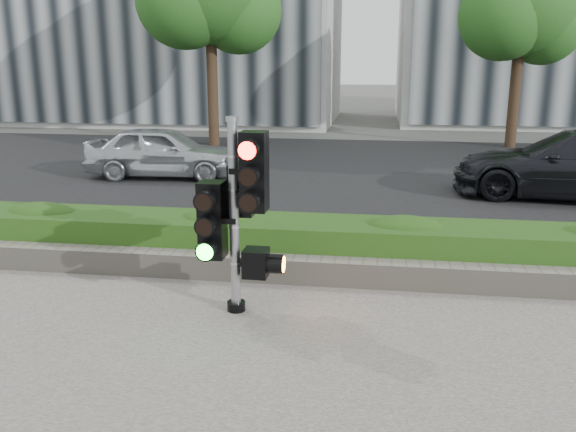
{
  "coord_description": "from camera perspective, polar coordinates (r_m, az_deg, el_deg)",
  "views": [
    {
      "loc": [
        1.06,
        -5.85,
        3.03
      ],
      "look_at": [
        0.11,
        0.6,
        1.3
      ],
      "focal_mm": 38.0,
      "sensor_mm": 36.0,
      "label": 1
    }
  ],
  "objects": [
    {
      "name": "road",
      "position": [
        16.17,
        4.46,
        4.05
      ],
      "size": [
        60.0,
        13.0,
        0.02
      ],
      "primitive_type": "cube",
      "color": "black",
      "rests_on": "ground"
    },
    {
      "name": "stone_wall",
      "position": [
        8.32,
        0.53,
        -5.01
      ],
      "size": [
        12.0,
        0.32,
        0.34
      ],
      "primitive_type": "cube",
      "color": "gray",
      "rests_on": "sidewalk"
    },
    {
      "name": "ground",
      "position": [
        6.67,
        -1.76,
        -12.13
      ],
      "size": [
        120.0,
        120.0,
        0.0
      ],
      "primitive_type": "plane",
      "color": "#51514C",
      "rests_on": "ground"
    },
    {
      "name": "hedge",
      "position": [
        8.87,
        1.11,
        -2.57
      ],
      "size": [
        12.0,
        1.0,
        0.68
      ],
      "primitive_type": "cube",
      "color": "#487C26",
      "rests_on": "sidewalk"
    },
    {
      "name": "car_silver",
      "position": [
        15.73,
        -11.62,
        5.92
      ],
      "size": [
        3.88,
        1.74,
        1.3
      ],
      "primitive_type": "imported",
      "rotation": [
        0.0,
        0.0,
        1.63
      ],
      "color": "#BABDC2",
      "rests_on": "road"
    },
    {
      "name": "curb",
      "position": [
        9.54,
        1.55,
        -3.28
      ],
      "size": [
        60.0,
        0.25,
        0.12
      ],
      "primitive_type": "cube",
      "color": "gray",
      "rests_on": "ground"
    },
    {
      "name": "car_dark",
      "position": [
        14.49,
        25.29,
        4.4
      ],
      "size": [
        5.29,
        2.74,
        1.47
      ],
      "primitive_type": "imported",
      "rotation": [
        0.0,
        0.0,
        -1.71
      ],
      "color": "black",
      "rests_on": "road"
    },
    {
      "name": "tree_right",
      "position": [
        21.9,
        21.03,
        17.72
      ],
      "size": [
        4.1,
        3.58,
        6.53
      ],
      "color": "black",
      "rests_on": "ground"
    },
    {
      "name": "traffic_signal",
      "position": [
        7.11,
        -4.76,
        0.89
      ],
      "size": [
        0.81,
        0.59,
        2.33
      ],
      "rotation": [
        0.0,
        0.0,
        -0.02
      ],
      "color": "black",
      "rests_on": "sidewalk"
    }
  ]
}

